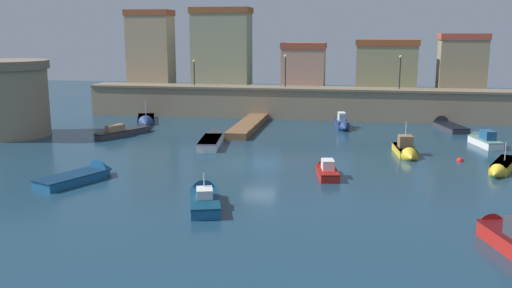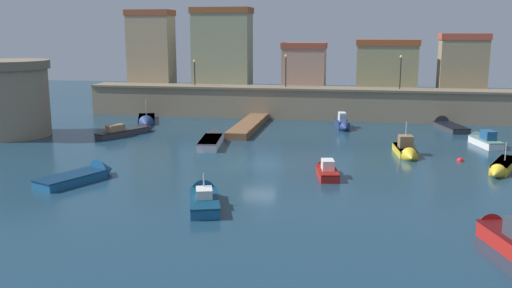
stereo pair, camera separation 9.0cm
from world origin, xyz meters
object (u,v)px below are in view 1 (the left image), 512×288
object	(u,v)px
fortress_tower	(9,98)
moored_boat_4	(507,235)
moored_boat_7	(86,175)
mooring_buoy_1	(460,161)
moored_boat_3	(445,125)
moored_boat_2	(204,197)
moored_boat_1	(342,123)
quay_lamp_2	(400,67)
quay_lamp_1	(285,66)
mooring_buoy_0	(410,146)
quay_lamp_0	(194,68)
moored_boat_12	(146,121)
moored_boat_9	(501,167)
moored_boat_8	(482,140)
moored_boat_6	(212,140)
moored_boat_5	(406,150)
moored_boat_10	(327,170)
moored_boat_0	(128,131)

from	to	relation	value
fortress_tower	moored_boat_4	size ratio (longest dim) A/B	1.43
moored_boat_7	mooring_buoy_1	size ratio (longest dim) A/B	11.23
moored_boat_3	fortress_tower	bearing A→B (deg)	90.96
moored_boat_7	mooring_buoy_1	bearing A→B (deg)	-44.35
moored_boat_2	moored_boat_3	xyz separation A→B (m)	(17.74, 29.44, -0.09)
moored_boat_1	fortress_tower	bearing A→B (deg)	-82.21
fortress_tower	quay_lamp_2	xyz separation A→B (m)	(37.05, 15.87, 2.35)
quay_lamp_1	mooring_buoy_0	bearing A→B (deg)	-47.56
quay_lamp_2	moored_boat_1	distance (m)	10.22
quay_lamp_0	moored_boat_7	world-z (taller)	quay_lamp_0
mooring_buoy_0	moored_boat_12	bearing A→B (deg)	164.58
quay_lamp_0	moored_boat_4	world-z (taller)	quay_lamp_0
moored_boat_4	moored_boat_12	size ratio (longest dim) A/B	0.72
moored_boat_7	moored_boat_9	world-z (taller)	moored_boat_9
moored_boat_3	moored_boat_8	bearing A→B (deg)	177.41
quay_lamp_1	moored_boat_3	bearing A→B (deg)	-12.71
quay_lamp_1	moored_boat_7	size ratio (longest dim) A/B	0.60
quay_lamp_2	moored_boat_6	world-z (taller)	quay_lamp_2
moored_boat_5	moored_boat_7	xyz separation A→B (m)	(-21.96, -11.32, -0.16)
fortress_tower	moored_boat_12	size ratio (longest dim) A/B	1.03
moored_boat_3	moored_boat_7	distance (m)	37.34
moored_boat_6	moored_boat_10	xyz separation A→B (m)	(10.62, -9.09, 0.01)
quay_lamp_2	moored_boat_4	distance (m)	37.63
fortress_tower	moored_boat_1	xyz separation A→B (m)	(31.09, 9.61, -3.11)
moored_boat_4	moored_boat_5	bearing A→B (deg)	-6.77
moored_boat_8	mooring_buoy_1	bearing A→B (deg)	142.59
quay_lamp_2	moored_boat_2	world-z (taller)	quay_lamp_2
moored_boat_4	moored_boat_6	bearing A→B (deg)	27.55
moored_boat_3	mooring_buoy_0	size ratio (longest dim) A/B	9.03
moored_boat_4	mooring_buoy_1	world-z (taller)	moored_boat_4
moored_boat_1	mooring_buoy_1	bearing A→B (deg)	26.22
quay_lamp_2	moored_boat_9	world-z (taller)	quay_lamp_2
fortress_tower	moored_boat_4	bearing A→B (deg)	-28.26
mooring_buoy_0	quay_lamp_0	bearing A→B (deg)	149.26
fortress_tower	quay_lamp_2	bearing A→B (deg)	23.19
quay_lamp_2	moored_boat_12	distance (m)	28.50
moored_boat_0	moored_boat_5	distance (m)	26.20
moored_boat_0	moored_boat_10	size ratio (longest dim) A/B	1.57
moored_boat_12	moored_boat_9	bearing A→B (deg)	43.69
moored_boat_2	moored_boat_5	world-z (taller)	moored_boat_5
moored_boat_6	moored_boat_8	size ratio (longest dim) A/B	1.26
moored_boat_0	moored_boat_8	distance (m)	32.75
moored_boat_2	moored_boat_8	distance (m)	28.70
moored_boat_1	moored_boat_5	distance (m)	13.20
moored_boat_12	mooring_buoy_1	distance (m)	33.16
moored_boat_12	mooring_buoy_0	world-z (taller)	moored_boat_12
quay_lamp_1	moored_boat_10	size ratio (longest dim) A/B	0.85
moored_boat_2	moored_boat_8	world-z (taller)	moored_boat_2
moored_boat_4	mooring_buoy_0	bearing A→B (deg)	-10.14
moored_boat_6	moored_boat_12	xyz separation A→B (m)	(-10.02, 9.96, -0.14)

